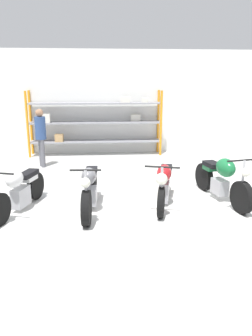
{
  "coord_description": "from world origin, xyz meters",
  "views": [
    {
      "loc": [
        -0.55,
        -6.46,
        2.53
      ],
      "look_at": [
        0.0,
        0.4,
        0.7
      ],
      "focal_mm": 35.0,
      "sensor_mm": 36.0,
      "label": 1
    }
  ],
  "objects_px": {
    "motorcycle_grey": "(90,189)",
    "person_browsing": "(41,133)",
    "motorcycle_red": "(164,183)",
    "motorcycle_white": "(19,190)",
    "motorcycle_green": "(222,178)",
    "shelving_rack": "(96,122)"
  },
  "relations": [
    {
      "from": "motorcycle_grey",
      "to": "person_browsing",
      "type": "bearing_deg",
      "value": -153.49
    },
    {
      "from": "motorcycle_red",
      "to": "person_browsing",
      "type": "distance_m",
      "value": 4.64
    },
    {
      "from": "motorcycle_white",
      "to": "motorcycle_grey",
      "type": "relative_size",
      "value": 0.95
    },
    {
      "from": "motorcycle_white",
      "to": "motorcycle_grey",
      "type": "xyz_separation_m",
      "value": [
        1.41,
        -0.1,
        0.01
      ]
    },
    {
      "from": "motorcycle_grey",
      "to": "motorcycle_red",
      "type": "distance_m",
      "value": 1.57
    },
    {
      "from": "motorcycle_grey",
      "to": "motorcycle_red",
      "type": "xyz_separation_m",
      "value": [
        1.55,
        0.23,
        0.01
      ]
    },
    {
      "from": "motorcycle_white",
      "to": "motorcycle_green",
      "type": "bearing_deg",
      "value": 109.67
    },
    {
      "from": "motorcycle_grey",
      "to": "shelving_rack",
      "type": "bearing_deg",
      "value": -177.31
    },
    {
      "from": "motorcycle_white",
      "to": "motorcycle_red",
      "type": "height_order",
      "value": "motorcycle_red"
    },
    {
      "from": "shelving_rack",
      "to": "motorcycle_green",
      "type": "distance_m",
      "value": 5.63
    },
    {
      "from": "shelving_rack",
      "to": "motorcycle_red",
      "type": "height_order",
      "value": "shelving_rack"
    },
    {
      "from": "motorcycle_grey",
      "to": "motorcycle_green",
      "type": "height_order",
      "value": "motorcycle_green"
    },
    {
      "from": "motorcycle_grey",
      "to": "motorcycle_red",
      "type": "height_order",
      "value": "motorcycle_grey"
    },
    {
      "from": "shelving_rack",
      "to": "motorcycle_green",
      "type": "bearing_deg",
      "value": -60.6
    },
    {
      "from": "motorcycle_grey",
      "to": "motorcycle_green",
      "type": "xyz_separation_m",
      "value": [
        2.83,
        0.35,
        0.05
      ]
    },
    {
      "from": "motorcycle_red",
      "to": "motorcycle_green",
      "type": "height_order",
      "value": "motorcycle_green"
    },
    {
      "from": "shelving_rack",
      "to": "person_browsing",
      "type": "height_order",
      "value": "shelving_rack"
    },
    {
      "from": "person_browsing",
      "to": "motorcycle_green",
      "type": "bearing_deg",
      "value": 117.45
    },
    {
      "from": "motorcycle_red",
      "to": "person_browsing",
      "type": "relative_size",
      "value": 1.16
    },
    {
      "from": "motorcycle_green",
      "to": "motorcycle_white",
      "type": "bearing_deg",
      "value": -97.88
    },
    {
      "from": "motorcycle_white",
      "to": "person_browsing",
      "type": "xyz_separation_m",
      "value": [
        -0.13,
        3.55,
        0.59
      ]
    },
    {
      "from": "shelving_rack",
      "to": "person_browsing",
      "type": "relative_size",
      "value": 2.64
    }
  ]
}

